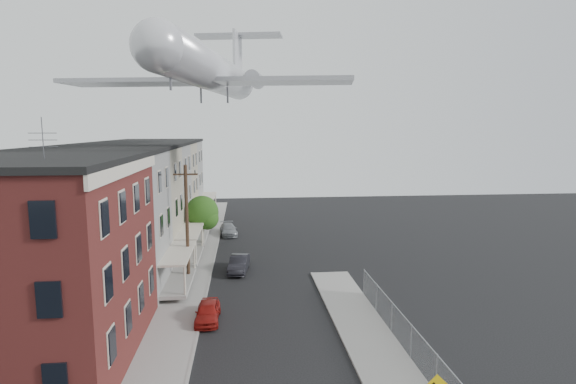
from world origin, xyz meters
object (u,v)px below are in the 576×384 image
Objects in this scene: utility_pole at (187,222)px; street_tree at (203,214)px; car_near at (208,312)px; car_mid at (239,264)px; car_far at (228,230)px; airplane at (213,72)px.

utility_pole is 1.73× the size of street_tree.
utility_pole is 8.55m from car_near.
street_tree is at bearing 88.11° from utility_pole.
car_mid reaches higher than car_far.
car_mid is 13.13m from car_far.
car_far reaches higher than car_near.
utility_pole is at bearing -142.19° from car_mid.
street_tree is 17.48m from car_near.
utility_pole is at bearing -116.81° from airplane.
street_tree is (0.33, 9.92, -1.22)m from utility_pole.
street_tree is 14.20m from airplane.
street_tree is at bearing 96.21° from car_near.
car_mid is at bearing -39.89° from airplane.
airplane is (-0.61, -11.50, 15.56)m from car_far.
street_tree is 1.24× the size of car_far.
street_tree is at bearing -119.82° from car_far.
car_mid is (3.80, 2.23, -4.01)m from utility_pole.
airplane is (1.59, -6.12, 12.72)m from street_tree.
airplane reaches higher than car_near.
car_near is 0.87× the size of car_mid.
car_near is at bearing -74.57° from utility_pole.
car_far is (0.53, 22.55, 0.01)m from car_near.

